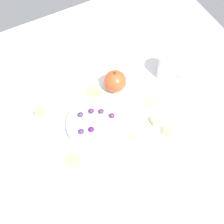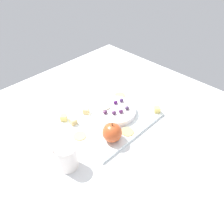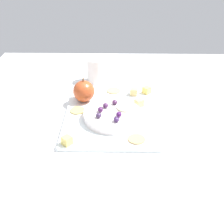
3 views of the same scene
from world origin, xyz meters
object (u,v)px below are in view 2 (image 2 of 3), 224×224
(grape_2, at_px, (127,108))
(serving_dish, at_px, (114,111))
(grape_0, at_px, (121,100))
(cup, at_px, (67,157))
(cracker_1, at_px, (79,136))
(grape_4, at_px, (116,102))
(cracker_2, at_px, (127,132))
(apple_slice_0, at_px, (104,106))
(grape_3, at_px, (114,113))
(grape_5, at_px, (121,111))
(grape_1, at_px, (105,112))
(platter, at_px, (110,118))
(apple_whole, at_px, (112,133))
(cheese_cube_3, at_px, (157,110))
(cheese_cube_1, at_px, (86,111))
(cracker_0, at_px, (120,95))
(cheese_cube_2, at_px, (73,121))
(cheese_cube_0, at_px, (64,118))

(grape_2, bearing_deg, serving_dish, -53.26)
(grape_0, height_order, cup, cup)
(cracker_1, height_order, grape_4, grape_4)
(cracker_2, xyz_separation_m, apple_slice_0, (-0.03, -0.16, 0.03))
(grape_2, distance_m, grape_3, 0.06)
(serving_dish, height_order, cracker_2, serving_dish)
(grape_4, height_order, grape_5, same)
(grape_1, distance_m, grape_4, 0.08)
(platter, xyz_separation_m, apple_whole, (0.09, 0.10, 0.04))
(cheese_cube_3, bearing_deg, cracker_1, -21.26)
(grape_0, xyz_separation_m, grape_2, (0.02, 0.05, -0.00))
(cheese_cube_1, height_order, cracker_2, cheese_cube_1)
(apple_slice_0, bearing_deg, grape_0, 160.20)
(grape_1, bearing_deg, cheese_cube_1, -67.11)
(apple_slice_0, bearing_deg, cracker_1, 12.47)
(platter, distance_m, grape_5, 0.06)
(serving_dish, xyz_separation_m, cracker_0, (-0.11, -0.07, -0.01))
(cracker_2, relative_size, grape_4, 2.66)
(cracker_0, distance_m, apple_slice_0, 0.14)
(cheese_cube_2, relative_size, grape_4, 1.31)
(serving_dish, bearing_deg, cheese_cube_2, -23.32)
(grape_0, relative_size, grape_3, 1.00)
(apple_whole, xyz_separation_m, grape_1, (-0.07, -0.11, -0.00))
(grape_4, bearing_deg, cheese_cube_2, -15.74)
(cracker_2, bearing_deg, grape_2, -137.17)
(cheese_cube_0, relative_size, grape_2, 1.31)
(cheese_cube_0, xyz_separation_m, cracker_0, (-0.29, 0.05, -0.01))
(grape_1, height_order, grape_2, same)
(platter, xyz_separation_m, cup, (0.28, 0.07, 0.04))
(cheese_cube_3, relative_size, cracker_2, 0.49)
(cracker_1, relative_size, grape_5, 2.66)
(cracker_2, bearing_deg, grape_4, -118.71)
(serving_dish, bearing_deg, cheese_cube_3, 136.68)
(grape_5, height_order, cup, cup)
(cracker_2, xyz_separation_m, cup, (0.26, -0.05, 0.03))
(platter, xyz_separation_m, cheese_cube_1, (0.05, -0.10, 0.02))
(cracker_0, bearing_deg, platter, 28.30)
(serving_dish, height_order, cup, cup)
(grape_3, bearing_deg, cheese_cube_2, -34.98)
(cheese_cube_1, relative_size, grape_5, 1.31)
(grape_4, bearing_deg, cracker_0, -148.57)
(cracker_2, bearing_deg, cheese_cube_3, 177.28)
(apple_whole, xyz_separation_m, grape_5, (-0.12, -0.06, -0.00))
(platter, bearing_deg, grape_0, -168.26)
(apple_whole, relative_size, cracker_0, 1.48)
(cheese_cube_3, bearing_deg, grape_3, -32.13)
(cheese_cube_3, relative_size, grape_1, 1.31)
(cracker_2, relative_size, cup, 0.51)
(cheese_cube_0, bearing_deg, cracker_1, 83.11)
(cracker_1, xyz_separation_m, apple_slice_0, (-0.17, -0.04, 0.03))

